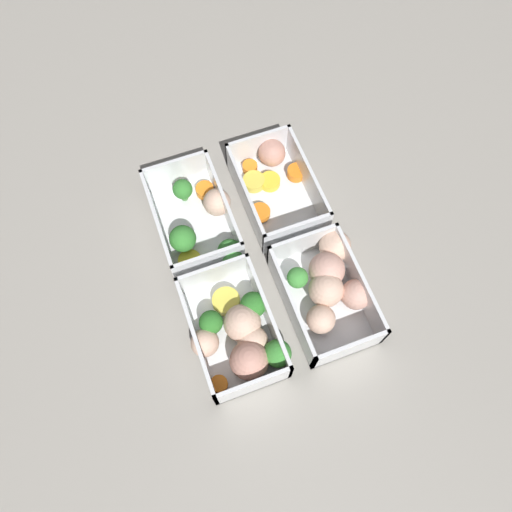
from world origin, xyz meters
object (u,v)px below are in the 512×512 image
(container_near_right, at_px, (240,335))
(container_far_left, at_px, (274,181))
(container_near_left, at_px, (198,220))
(container_far_right, at_px, (328,285))

(container_near_right, bearing_deg, container_far_left, 148.17)
(container_near_left, relative_size, container_near_right, 1.05)
(container_far_left, bearing_deg, container_near_right, -31.83)
(container_near_left, relative_size, container_far_left, 1.02)
(container_far_left, relative_size, container_far_right, 1.00)
(container_near_left, distance_m, container_near_right, 0.18)
(container_near_left, xyz_separation_m, container_far_right, (0.16, 0.14, 0.00))
(container_far_right, bearing_deg, container_near_right, -80.18)
(container_near_right, bearing_deg, container_near_left, 179.79)
(container_far_left, bearing_deg, container_far_right, 2.75)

